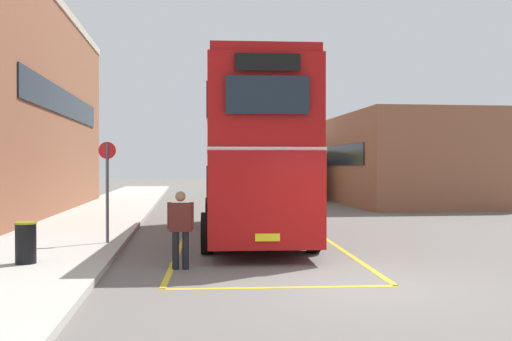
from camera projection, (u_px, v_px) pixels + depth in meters
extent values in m
plane|color=#66605B|center=(256.00, 216.00, 24.58)|extent=(135.60, 135.60, 0.00)
cube|color=#B2ADA3|center=(105.00, 211.00, 26.19)|extent=(4.00, 57.60, 0.14)
cube|color=#19232D|center=(67.00, 104.00, 25.44)|extent=(0.06, 14.78, 1.10)
cube|color=brown|center=(400.00, 160.00, 33.80)|extent=(7.74, 14.85, 4.85)
cube|color=#19232D|center=(334.00, 156.00, 33.34)|extent=(0.06, 11.28, 1.10)
cylinder|color=black|center=(209.00, 212.00, 20.48)|extent=(0.33, 1.01, 1.00)
cylinder|color=black|center=(283.00, 211.00, 20.66)|extent=(0.33, 1.01, 1.00)
cylinder|color=black|center=(207.00, 233.00, 14.09)|extent=(0.33, 1.01, 1.00)
cylinder|color=black|center=(313.00, 232.00, 14.27)|extent=(0.33, 1.01, 1.00)
cube|color=#A80F0F|center=(252.00, 190.00, 17.36)|extent=(3.00, 10.45, 2.10)
cube|color=#A80F0F|center=(252.00, 119.00, 17.34)|extent=(2.99, 10.24, 2.10)
cube|color=#A80F0F|center=(252.00, 80.00, 17.33)|extent=(2.89, 10.13, 0.20)
cube|color=white|center=(252.00, 154.00, 17.35)|extent=(3.03, 10.35, 0.14)
cube|color=#19232D|center=(209.00, 180.00, 17.27)|extent=(0.44, 8.47, 0.84)
cube|color=#19232D|center=(209.00, 115.00, 17.25)|extent=(0.44, 8.47, 0.84)
cube|color=#19232D|center=(294.00, 180.00, 17.45)|extent=(0.44, 8.47, 0.84)
cube|color=#19232D|center=(294.00, 116.00, 17.43)|extent=(0.44, 8.47, 0.84)
cube|color=#19232D|center=(268.00, 95.00, 12.17)|extent=(1.75, 0.13, 0.80)
cube|color=black|center=(268.00, 62.00, 12.16)|extent=(1.37, 0.11, 0.36)
cube|color=#19232D|center=(244.00, 174.00, 22.54)|extent=(2.00, 0.14, 1.00)
cube|color=yellow|center=(268.00, 237.00, 12.20)|extent=(0.52, 0.06, 0.16)
cylinder|color=black|center=(264.00, 189.00, 40.37)|extent=(0.34, 0.94, 0.92)
cylinder|color=black|center=(300.00, 189.00, 40.45)|extent=(0.34, 0.94, 0.92)
cylinder|color=black|center=(268.00, 193.00, 34.88)|extent=(0.34, 0.94, 0.92)
cylinder|color=black|center=(310.00, 193.00, 34.95)|extent=(0.34, 0.94, 0.92)
cube|color=gold|center=(285.00, 173.00, 37.65)|extent=(3.20, 9.34, 2.60)
cube|color=silver|center=(285.00, 152.00, 37.64)|extent=(3.02, 8.97, 0.12)
cube|color=#19232D|center=(266.00, 168.00, 37.61)|extent=(0.68, 7.31, 0.96)
cube|color=#19232D|center=(304.00, 168.00, 37.68)|extent=(0.68, 7.31, 0.96)
cube|color=#19232D|center=(280.00, 168.00, 42.25)|extent=(1.91, 0.21, 1.10)
cylinder|color=black|center=(186.00, 250.00, 12.00)|extent=(0.14, 0.14, 0.78)
cylinder|color=black|center=(176.00, 250.00, 11.99)|extent=(0.14, 0.14, 0.78)
cube|color=#591E19|center=(181.00, 217.00, 11.99)|extent=(0.47, 0.26, 0.58)
cylinder|color=#591E19|center=(192.00, 216.00, 11.99)|extent=(0.09, 0.09, 0.55)
cylinder|color=#591E19|center=(169.00, 216.00, 11.98)|extent=(0.09, 0.09, 0.55)
sphere|color=#8C6647|center=(180.00, 196.00, 11.96)|extent=(0.21, 0.21, 0.21)
cylinder|color=black|center=(26.00, 244.00, 11.86)|extent=(0.41, 0.41, 0.80)
cylinder|color=olive|center=(26.00, 223.00, 11.86)|extent=(0.44, 0.44, 0.04)
cylinder|color=#4C4C51|center=(107.00, 193.00, 15.04)|extent=(0.08, 0.08, 2.55)
cylinder|color=red|center=(107.00, 150.00, 15.03)|extent=(0.44, 0.03, 0.44)
cube|color=gold|center=(182.00, 242.00, 16.21)|extent=(0.72, 12.33, 0.01)
cube|color=gold|center=(329.00, 241.00, 16.49)|extent=(0.72, 12.33, 0.01)
cube|color=gold|center=(281.00, 288.00, 10.20)|extent=(4.22, 0.33, 0.01)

